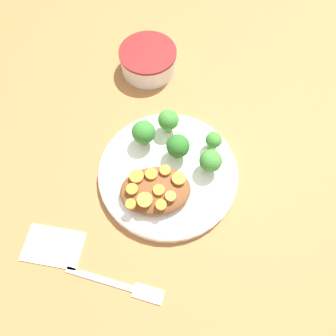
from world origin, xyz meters
The scene contains 21 objects.
ground_plane centered at (0.00, 0.00, 0.00)m, with size 4.00×4.00×0.00m, color #9E6638.
plate centered at (0.00, 0.00, 0.01)m, with size 0.27×0.27×0.02m.
dip_bowl centered at (0.03, -0.28, 0.03)m, with size 0.13×0.13×0.05m.
stew_mound centered at (0.03, 0.04, 0.03)m, with size 0.13×0.10×0.03m, color brown.
broccoli_floret_0 centered at (-0.01, -0.10, 0.05)m, with size 0.04×0.04×0.06m.
broccoli_floret_1 centered at (0.04, -0.07, 0.05)m, with size 0.05×0.05×0.06m.
broccoli_floret_2 centered at (-0.08, 0.00, 0.05)m, with size 0.04×0.04×0.06m.
broccoli_floret_3 centered at (-0.02, -0.03, 0.05)m, with size 0.05×0.05×0.06m.
broccoli_floret_4 centered at (-0.09, -0.05, 0.04)m, with size 0.03×0.03×0.04m.
carrot_slice_0 centered at (0.02, 0.05, 0.05)m, with size 0.02×0.02×0.01m, color orange.
carrot_slice_1 centered at (0.06, 0.02, 0.05)m, with size 0.03×0.03×0.00m, color orange.
carrot_slice_2 centered at (0.05, 0.07, 0.05)m, with size 0.03×0.03×0.01m, color orange.
carrot_slice_3 centered at (-0.02, 0.03, 0.05)m, with size 0.03×0.03×0.01m, color orange.
carrot_slice_4 centered at (0.00, 0.07, 0.05)m, with size 0.02×0.02×0.01m, color orange.
carrot_slice_5 centered at (0.01, 0.01, 0.05)m, with size 0.02×0.02×0.01m, color orange.
carrot_slice_6 centered at (0.02, 0.08, 0.05)m, with size 0.02×0.02×0.01m, color orange.
carrot_slice_7 centered at (0.03, 0.02, 0.05)m, with size 0.02×0.02×0.01m, color orange.
carrot_slice_8 centered at (0.07, 0.05, 0.05)m, with size 0.02×0.02×0.00m, color orange.
carrot_slice_9 centered at (0.07, 0.08, 0.05)m, with size 0.02×0.02×0.01m, color orange.
fork centered at (0.09, 0.20, 0.00)m, with size 0.17×0.08×0.01m.
napkin centered at (0.22, 0.13, 0.00)m, with size 0.12×0.09×0.01m.
Camera 1 is at (0.02, 0.27, 0.59)m, focal length 35.00 mm.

